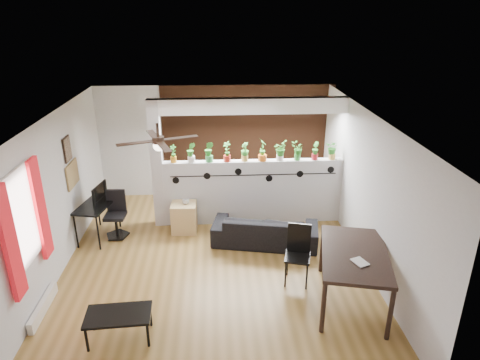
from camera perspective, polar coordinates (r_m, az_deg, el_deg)
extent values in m
cube|color=brown|center=(7.75, -3.32, -11.10)|extent=(6.30, 7.10, 0.10)
cube|color=#B7B7BA|center=(9.94, -3.58, 5.15)|extent=(6.30, 0.04, 2.90)
cube|color=#B7B7BA|center=(4.52, -3.50, -17.74)|extent=(6.30, 0.04, 2.90)
cube|color=#B7B7BA|center=(7.59, -23.75, -2.26)|extent=(0.04, 7.10, 2.90)
cube|color=#B7B7BA|center=(7.55, 16.74, -1.39)|extent=(0.04, 7.10, 2.90)
cube|color=white|center=(6.67, -3.83, 8.70)|extent=(6.30, 7.10, 0.10)
cube|color=#BCBCC1|center=(8.76, 1.76, -1.57)|extent=(3.60, 0.18, 1.35)
cube|color=white|center=(8.21, 1.91, 9.85)|extent=(3.60, 0.18, 0.30)
cube|color=#BCBCC1|center=(8.58, -11.01, 1.98)|extent=(0.22, 0.20, 2.60)
cube|color=#984F2C|center=(9.92, 1.06, 5.16)|extent=(3.90, 0.05, 2.60)
cube|color=black|center=(8.52, 1.85, 0.67)|extent=(3.31, 0.01, 0.02)
cylinder|color=black|center=(8.55, -8.55, -0.06)|extent=(0.14, 0.01, 0.14)
cylinder|color=black|center=(8.49, -4.41, 0.53)|extent=(0.14, 0.01, 0.14)
cylinder|color=black|center=(8.47, -0.23, 1.13)|extent=(0.14, 0.01, 0.14)
cylinder|color=black|center=(8.58, 3.91, 0.22)|extent=(0.14, 0.01, 0.14)
cylinder|color=black|center=(8.65, 8.00, 0.80)|extent=(0.14, 0.01, 0.14)
cylinder|color=black|center=(8.76, 12.01, 1.36)|extent=(0.14, 0.01, 0.14)
cube|color=white|center=(6.48, -27.19, -4.59)|extent=(0.02, 0.95, 1.25)
cube|color=white|center=(6.47, -27.07, -4.59)|extent=(0.04, 1.05, 1.35)
cube|color=red|center=(6.10, -28.30, -7.52)|extent=(0.06, 0.30, 1.55)
cube|color=red|center=(6.91, -25.09, -3.50)|extent=(0.06, 0.30, 1.55)
cube|color=silver|center=(7.18, -24.77, -15.10)|extent=(0.08, 1.00, 0.18)
cube|color=olive|center=(8.39, -21.45, 0.71)|extent=(0.03, 0.60, 0.45)
cube|color=#8C7259|center=(8.19, -22.03, 3.84)|extent=(0.03, 0.30, 0.40)
cube|color=black|center=(8.19, -22.06, 3.84)|extent=(0.02, 0.34, 0.44)
cylinder|color=black|center=(6.48, -10.95, 6.56)|extent=(0.04, 0.04, 0.20)
cylinder|color=black|center=(6.52, -10.85, 5.29)|extent=(0.18, 0.18, 0.10)
sphere|color=white|center=(6.54, -10.80, 4.53)|extent=(0.17, 0.17, 0.17)
cube|color=black|center=(6.60, -7.96, 5.59)|extent=(0.55, 0.29, 0.01)
cube|color=black|center=(6.84, -11.50, 5.95)|extent=(0.29, 0.55, 0.01)
cube|color=black|center=(6.46, -13.78, 4.80)|extent=(0.55, 0.29, 0.01)
cube|color=black|center=(6.20, -10.12, 4.38)|extent=(0.29, 0.55, 0.01)
cylinder|color=orange|center=(8.50, -8.86, 2.74)|extent=(0.12, 0.12, 0.12)
imported|color=#1D631C|center=(8.45, -8.92, 3.81)|extent=(0.20, 0.18, 0.26)
cylinder|color=silver|center=(8.48, -6.49, 2.80)|extent=(0.14, 0.14, 0.12)
imported|color=#1D631C|center=(8.41, -6.55, 4.04)|extent=(0.21, 0.17, 0.31)
cylinder|color=#349045|center=(8.46, -4.12, 2.86)|extent=(0.15, 0.15, 0.12)
imported|color=#1D631C|center=(8.40, -4.15, 4.14)|extent=(0.26, 0.23, 0.32)
cylinder|color=red|center=(8.46, -1.74, 2.91)|extent=(0.14, 0.14, 0.12)
imported|color=#1D631C|center=(8.40, -1.75, 4.15)|extent=(0.26, 0.25, 0.31)
cylinder|color=gold|center=(8.48, 0.64, 2.96)|extent=(0.13, 0.13, 0.12)
imported|color=#1D631C|center=(8.42, 0.64, 4.11)|extent=(0.22, 0.23, 0.28)
cylinder|color=orange|center=(8.51, 3.00, 3.00)|extent=(0.17, 0.17, 0.12)
imported|color=#1D631C|center=(8.44, 3.03, 4.40)|extent=(0.20, 0.24, 0.36)
cylinder|color=white|center=(8.56, 5.34, 3.03)|extent=(0.14, 0.14, 0.12)
imported|color=#1D631C|center=(8.50, 5.39, 4.25)|extent=(0.22, 0.24, 0.30)
cylinder|color=green|center=(8.62, 7.65, 3.07)|extent=(0.12, 0.12, 0.12)
imported|color=#1D631C|center=(8.56, 7.71, 4.16)|extent=(0.21, 0.19, 0.27)
cylinder|color=red|center=(8.69, 9.93, 3.09)|extent=(0.12, 0.12, 0.12)
imported|color=#1D631C|center=(8.63, 10.01, 4.18)|extent=(0.16, 0.19, 0.27)
cylinder|color=#EAB852|center=(8.77, 12.17, 3.11)|extent=(0.13, 0.13, 0.12)
imported|color=#1D631C|center=(8.72, 12.26, 4.25)|extent=(0.24, 0.24, 0.29)
imported|color=black|center=(8.15, 3.36, -6.66)|extent=(1.98, 1.09, 0.55)
cube|color=tan|center=(8.61, -7.46, -4.98)|extent=(0.50, 0.45, 0.60)
imported|color=gray|center=(8.45, -7.24, -2.84)|extent=(0.16, 0.16, 0.11)
cube|color=black|center=(8.60, -18.65, -3.11)|extent=(0.71, 1.08, 0.04)
cylinder|color=black|center=(8.50, -21.03, -6.45)|extent=(0.03, 0.03, 0.68)
cylinder|color=black|center=(8.30, -18.38, -6.78)|extent=(0.03, 0.03, 0.68)
cylinder|color=black|center=(9.21, -18.36, -3.84)|extent=(0.03, 0.03, 0.68)
cylinder|color=black|center=(9.02, -15.87, -4.08)|extent=(0.03, 0.03, 0.68)
imported|color=black|center=(8.69, -18.50, -2.03)|extent=(0.32, 0.12, 0.18)
cylinder|color=black|center=(8.78, -16.01, -7.07)|extent=(0.48, 0.48, 0.04)
cylinder|color=black|center=(8.69, -16.15, -5.91)|extent=(0.05, 0.05, 0.40)
cube|color=black|center=(8.59, -16.30, -4.62)|extent=(0.40, 0.40, 0.06)
cube|color=black|center=(8.64, -16.20, -2.58)|extent=(0.37, 0.07, 0.44)
cube|color=black|center=(6.57, 15.09, -9.54)|extent=(1.28, 1.75, 0.06)
cylinder|color=black|center=(6.16, 11.04, -16.38)|extent=(0.07, 0.07, 0.80)
cylinder|color=black|center=(6.27, 19.40, -16.60)|extent=(0.07, 0.07, 0.80)
cylinder|color=black|center=(7.39, 10.88, -9.20)|extent=(0.07, 0.07, 0.80)
cylinder|color=black|center=(7.48, 17.68, -9.51)|extent=(0.07, 0.07, 0.80)
imported|color=gray|center=(6.28, 15.07, -10.71)|extent=(0.24, 0.28, 0.02)
cube|color=black|center=(7.01, 7.68, -10.16)|extent=(0.48, 0.48, 0.03)
cube|color=black|center=(7.03, 7.89, -7.59)|extent=(0.37, 0.12, 0.50)
cube|color=black|center=(7.01, 6.09, -12.40)|extent=(0.03, 0.03, 0.47)
cube|color=black|center=(7.00, 8.88, -12.62)|extent=(0.03, 0.03, 0.47)
cube|color=black|center=(7.16, 6.43, -9.27)|extent=(0.03, 0.03, 0.96)
cube|color=black|center=(7.15, 9.14, -9.49)|extent=(0.03, 0.03, 0.96)
cube|color=black|center=(6.18, -15.94, -16.91)|extent=(0.89, 0.53, 0.04)
cylinder|color=black|center=(6.24, -19.77, -19.44)|extent=(0.04, 0.04, 0.36)
cylinder|color=black|center=(6.10, -12.17, -19.56)|extent=(0.04, 0.04, 0.36)
cylinder|color=black|center=(6.54, -19.03, -17.15)|extent=(0.04, 0.04, 0.36)
cylinder|color=black|center=(6.41, -11.86, -17.19)|extent=(0.04, 0.04, 0.36)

